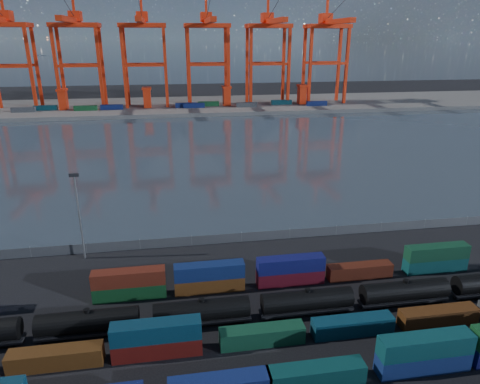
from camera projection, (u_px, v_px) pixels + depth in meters
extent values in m
plane|color=black|center=(274.00, 330.00, 60.26)|extent=(700.00, 700.00, 0.00)
plane|color=#333F49|center=(207.00, 150.00, 157.76)|extent=(700.00, 700.00, 0.00)
cube|color=#514F4C|center=(191.00, 106.00, 254.93)|extent=(700.00, 70.00, 2.00)
cone|color=#1E2630|center=(418.00, 8.00, 1639.65)|extent=(840.00, 840.00, 300.00)
cube|color=#0C3F3E|center=(316.00, 375.00, 50.42)|extent=(11.75, 2.39, 2.55)
cube|color=navy|center=(423.00, 362.00, 52.50)|extent=(11.75, 2.39, 2.55)
cube|color=#0D4347|center=(426.00, 345.00, 51.64)|extent=(11.75, 2.39, 2.55)
cube|color=#542E10|center=(56.00, 358.00, 53.19)|extent=(11.43, 2.32, 2.48)
cube|color=#59110D|center=(157.00, 347.00, 55.08)|extent=(11.43, 2.32, 2.48)
cube|color=#0D3247|center=(156.00, 331.00, 54.25)|extent=(11.43, 2.32, 2.48)
cube|color=#12462D|center=(262.00, 335.00, 57.18)|extent=(11.43, 2.32, 2.48)
cube|color=#0E3649|center=(353.00, 326.00, 59.13)|extent=(11.43, 2.32, 2.48)
cube|color=#502A10|center=(438.00, 316.00, 61.09)|extent=(11.43, 2.32, 2.48)
cube|color=#12441E|center=(130.00, 291.00, 67.30)|extent=(11.25, 2.29, 2.44)
cube|color=maroon|center=(129.00, 277.00, 66.47)|extent=(11.25, 2.29, 2.44)
cube|color=brown|center=(210.00, 284.00, 69.21)|extent=(11.25, 2.29, 2.44)
cube|color=navy|center=(209.00, 271.00, 68.39)|extent=(11.25, 2.29, 2.44)
cube|color=#5A0D1A|center=(290.00, 277.00, 71.26)|extent=(11.25, 2.29, 2.44)
cube|color=navy|center=(291.00, 264.00, 70.44)|extent=(11.25, 2.29, 2.44)
cube|color=#521D10|center=(359.00, 271.00, 73.12)|extent=(11.25, 2.29, 2.44)
cube|color=#0D4647|center=(435.00, 264.00, 75.26)|extent=(11.25, 2.29, 2.44)
cube|color=#124429|center=(437.00, 252.00, 74.44)|extent=(11.25, 2.29, 2.44)
cube|color=black|center=(6.00, 342.00, 57.27)|extent=(2.60, 1.87, 0.62)
cylinder|color=black|center=(88.00, 321.00, 58.21)|extent=(13.54, 3.02, 3.02)
cylinder|color=black|center=(87.00, 311.00, 57.64)|extent=(0.83, 0.83, 0.52)
cube|color=black|center=(90.00, 331.00, 58.77)|extent=(14.06, 2.08, 0.42)
cube|color=black|center=(54.00, 337.00, 58.20)|extent=(2.60, 1.87, 0.62)
cube|color=black|center=(125.00, 330.00, 59.62)|extent=(2.60, 1.87, 0.62)
cylinder|color=black|center=(202.00, 310.00, 60.56)|extent=(13.54, 3.02, 3.02)
cylinder|color=black|center=(201.00, 300.00, 60.00)|extent=(0.83, 0.83, 0.52)
cube|color=black|center=(202.00, 320.00, 61.13)|extent=(14.06, 2.08, 0.42)
cube|color=black|center=(169.00, 326.00, 60.55)|extent=(2.60, 1.87, 0.62)
cube|color=black|center=(234.00, 319.00, 61.98)|extent=(2.60, 1.87, 0.62)
cylinder|color=black|center=(307.00, 300.00, 62.92)|extent=(13.54, 3.02, 3.02)
cylinder|color=black|center=(308.00, 290.00, 62.35)|extent=(0.83, 0.83, 0.52)
cube|color=black|center=(306.00, 310.00, 63.48)|extent=(14.06, 2.08, 0.42)
cube|color=black|center=(276.00, 315.00, 62.91)|extent=(2.60, 1.87, 0.62)
cube|color=black|center=(336.00, 309.00, 64.33)|extent=(2.60, 1.87, 0.62)
cylinder|color=black|center=(404.00, 291.00, 65.27)|extent=(13.54, 3.02, 3.02)
cylinder|color=black|center=(406.00, 281.00, 64.71)|extent=(0.83, 0.83, 0.52)
cube|color=black|center=(403.00, 300.00, 65.84)|extent=(14.06, 2.08, 0.42)
cube|color=black|center=(374.00, 305.00, 65.27)|extent=(2.60, 1.87, 0.62)
cube|color=black|center=(431.00, 299.00, 66.69)|extent=(2.60, 1.87, 0.62)
cube|color=black|center=(466.00, 296.00, 67.62)|extent=(2.60, 1.87, 0.62)
cube|color=#595B5E|center=(242.00, 237.00, 85.93)|extent=(160.00, 0.06, 2.00)
cylinder|color=slate|center=(31.00, 252.00, 79.81)|extent=(0.12, 0.12, 2.20)
cylinder|color=slate|center=(86.00, 248.00, 81.33)|extent=(0.12, 0.12, 2.20)
cylinder|color=slate|center=(140.00, 244.00, 82.85)|extent=(0.12, 0.12, 2.20)
cylinder|color=slate|center=(192.00, 240.00, 84.37)|extent=(0.12, 0.12, 2.20)
cylinder|color=slate|center=(242.00, 237.00, 85.89)|extent=(0.12, 0.12, 2.20)
cylinder|color=slate|center=(290.00, 233.00, 87.41)|extent=(0.12, 0.12, 2.20)
cylinder|color=slate|center=(336.00, 230.00, 88.93)|extent=(0.12, 0.12, 2.20)
cylinder|color=slate|center=(381.00, 227.00, 90.45)|extent=(0.12, 0.12, 2.20)
cylinder|color=slate|center=(425.00, 224.00, 91.97)|extent=(0.12, 0.12, 2.20)
cylinder|color=slate|center=(467.00, 221.00, 93.49)|extent=(0.12, 0.12, 2.20)
cylinder|color=slate|center=(80.00, 219.00, 77.14)|extent=(0.36, 0.36, 16.00)
cube|color=black|center=(74.00, 175.00, 74.33)|extent=(1.60, 0.40, 0.60)
cube|color=red|center=(31.00, 71.00, 224.57)|extent=(1.61, 1.61, 45.42)
cube|color=red|center=(37.00, 69.00, 235.81)|extent=(1.61, 1.61, 45.42)
cube|color=red|center=(7.00, 66.00, 222.11)|extent=(22.21, 1.41, 1.41)
cube|color=red|center=(15.00, 65.00, 233.36)|extent=(22.21, 1.41, 1.41)
cube|color=red|center=(4.00, 25.00, 220.81)|extent=(25.23, 14.13, 2.22)
cube|color=red|center=(5.00, 16.00, 223.03)|extent=(6.06, 8.07, 5.05)
cube|color=red|center=(56.00, 70.00, 226.51)|extent=(1.61, 1.61, 45.42)
cube|color=red|center=(62.00, 69.00, 237.76)|extent=(1.61, 1.61, 45.42)
cube|color=red|center=(100.00, 70.00, 229.88)|extent=(1.61, 1.61, 45.42)
cube|color=red|center=(103.00, 69.00, 241.13)|extent=(1.61, 1.61, 45.42)
cube|color=red|center=(78.00, 66.00, 227.43)|extent=(22.21, 1.41, 1.41)
cube|color=red|center=(82.00, 65.00, 238.68)|extent=(22.21, 1.41, 1.41)
cube|color=red|center=(75.00, 25.00, 226.13)|extent=(25.23, 14.13, 2.22)
cube|color=red|center=(70.00, 20.00, 214.20)|extent=(3.03, 48.45, 2.52)
cube|color=red|center=(75.00, 16.00, 228.34)|extent=(6.06, 8.07, 5.05)
cube|color=red|center=(73.00, 0.00, 223.91)|extent=(1.21, 1.21, 16.15)
cylinder|color=black|center=(67.00, 4.00, 209.56)|extent=(0.24, 41.54, 13.70)
cube|color=red|center=(124.00, 70.00, 231.83)|extent=(1.61, 1.61, 45.42)
cube|color=red|center=(126.00, 68.00, 243.08)|extent=(1.61, 1.61, 45.42)
cube|color=red|center=(166.00, 69.00, 235.20)|extent=(1.61, 1.61, 45.42)
cube|color=red|center=(166.00, 68.00, 246.45)|extent=(1.61, 1.61, 45.42)
cube|color=red|center=(145.00, 65.00, 232.75)|extent=(22.21, 1.41, 1.41)
cube|color=red|center=(146.00, 64.00, 244.00)|extent=(22.21, 1.41, 1.41)
cube|color=red|center=(142.00, 25.00, 231.45)|extent=(25.23, 14.13, 2.22)
cube|color=red|center=(141.00, 20.00, 219.52)|extent=(3.03, 48.45, 2.52)
cube|color=red|center=(142.00, 17.00, 233.66)|extent=(6.06, 8.07, 5.05)
cube|color=red|center=(141.00, 1.00, 229.23)|extent=(1.21, 1.21, 16.15)
cylinder|color=black|center=(140.00, 5.00, 214.88)|extent=(0.24, 41.54, 13.70)
cube|color=red|center=(189.00, 69.00, 237.15)|extent=(1.61, 1.61, 45.42)
cube|color=red|center=(188.00, 68.00, 248.40)|extent=(1.61, 1.61, 45.42)
cube|color=red|center=(229.00, 69.00, 240.52)|extent=(1.61, 1.61, 45.42)
cube|color=red|center=(226.00, 67.00, 251.77)|extent=(1.61, 1.61, 45.42)
cube|color=red|center=(209.00, 65.00, 238.07)|extent=(22.21, 1.41, 1.41)
cube|color=red|center=(207.00, 63.00, 249.31)|extent=(22.21, 1.41, 1.41)
cube|color=red|center=(207.00, 26.00, 236.77)|extent=(25.23, 14.13, 2.22)
cube|color=red|center=(209.00, 21.00, 224.84)|extent=(3.03, 48.45, 2.52)
cube|color=red|center=(206.00, 17.00, 238.98)|extent=(6.06, 8.07, 5.05)
cube|color=red|center=(206.00, 2.00, 234.55)|extent=(1.21, 1.21, 16.15)
cylinder|color=black|center=(209.00, 6.00, 220.20)|extent=(0.24, 41.54, 13.70)
cube|color=red|center=(251.00, 68.00, 242.47)|extent=(1.61, 1.61, 45.42)
cube|color=red|center=(247.00, 67.00, 253.72)|extent=(1.61, 1.61, 45.42)
cube|color=red|center=(289.00, 68.00, 245.84)|extent=(1.61, 1.61, 45.42)
cube|color=red|center=(283.00, 67.00, 257.09)|extent=(1.61, 1.61, 45.42)
cube|color=red|center=(270.00, 64.00, 243.39)|extent=(22.21, 1.41, 1.41)
cube|color=red|center=(265.00, 63.00, 254.63)|extent=(22.21, 1.41, 1.41)
cube|color=red|center=(268.00, 26.00, 242.09)|extent=(25.23, 14.13, 2.22)
cube|color=red|center=(274.00, 21.00, 230.16)|extent=(3.03, 48.45, 2.52)
cube|color=red|center=(267.00, 18.00, 244.30)|extent=(6.06, 8.07, 5.05)
cube|color=red|center=(268.00, 3.00, 239.87)|extent=(1.21, 1.21, 16.15)
cylinder|color=black|center=(275.00, 7.00, 225.52)|extent=(0.24, 41.54, 13.70)
cube|color=red|center=(310.00, 68.00, 247.79)|extent=(1.61, 1.61, 45.42)
cube|color=red|center=(304.00, 66.00, 259.04)|extent=(1.61, 1.61, 45.42)
cube|color=red|center=(346.00, 67.00, 251.16)|extent=(1.61, 1.61, 45.42)
cube|color=red|center=(339.00, 66.00, 262.41)|extent=(1.61, 1.61, 45.42)
cube|color=red|center=(329.00, 63.00, 248.71)|extent=(22.21, 1.41, 1.41)
cube|color=red|center=(322.00, 62.00, 259.95)|extent=(22.21, 1.41, 1.41)
cube|color=red|center=(327.00, 26.00, 247.41)|extent=(25.23, 14.13, 2.22)
cube|color=red|center=(335.00, 22.00, 235.48)|extent=(3.03, 48.45, 2.52)
cube|color=red|center=(326.00, 18.00, 249.62)|extent=(6.06, 8.07, 5.05)
cube|color=red|center=(328.00, 4.00, 245.19)|extent=(1.21, 1.21, 16.15)
cylinder|color=black|center=(338.00, 7.00, 230.84)|extent=(0.24, 41.54, 13.70)
cube|color=navy|center=(194.00, 105.00, 240.02)|extent=(12.00, 2.44, 2.60)
cube|color=navy|center=(317.00, 103.00, 247.28)|extent=(12.00, 2.44, 2.60)
cube|color=navy|center=(186.00, 105.00, 240.67)|extent=(12.00, 2.44, 2.60)
cube|color=#0C3842|center=(46.00, 108.00, 231.40)|extent=(12.00, 2.44, 2.60)
cube|color=#3F4244|center=(23.00, 110.00, 225.49)|extent=(12.00, 2.44, 2.60)
cube|color=#3F4244|center=(247.00, 105.00, 242.71)|extent=(12.00, 2.44, 2.60)
cube|color=#144C23|center=(86.00, 108.00, 230.70)|extent=(12.00, 2.44, 2.60)
cube|color=navy|center=(112.00, 107.00, 234.00)|extent=(12.00, 2.44, 2.60)
cube|color=#144C23|center=(208.00, 104.00, 245.80)|extent=(12.00, 2.44, 2.60)
cube|color=#0C3842|center=(281.00, 102.00, 251.74)|extent=(12.00, 2.44, 2.60)
cube|color=red|center=(63.00, 100.00, 232.98)|extent=(4.00, 6.00, 10.00)
cube|color=red|center=(62.00, 90.00, 231.11)|extent=(5.00, 7.00, 1.20)
cube|color=red|center=(147.00, 98.00, 239.82)|extent=(4.00, 6.00, 10.00)
cube|color=red|center=(147.00, 88.00, 237.95)|extent=(5.00, 7.00, 1.20)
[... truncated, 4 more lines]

